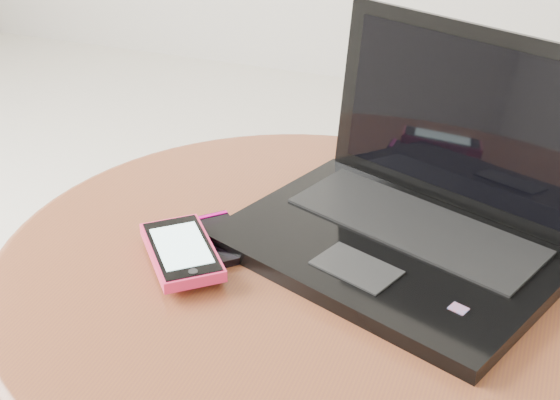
% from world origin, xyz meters
% --- Properties ---
extents(table, '(0.69, 0.69, 0.55)m').
position_xyz_m(table, '(-0.04, 0.08, 0.43)').
color(table, '#532B17').
rests_on(table, ground).
extents(laptop, '(0.43, 0.38, 0.23)m').
position_xyz_m(laptop, '(0.07, 0.16, 0.59)').
color(laptop, black).
rests_on(laptop, table).
extents(phone_black, '(0.11, 0.11, 0.01)m').
position_xyz_m(phone_black, '(-0.14, 0.08, 0.56)').
color(phone_black, black).
rests_on(phone_black, table).
extents(phone_pink, '(0.13, 0.14, 0.02)m').
position_xyz_m(phone_pink, '(-0.16, 0.03, 0.57)').
color(phone_pink, '#E82758').
rests_on(phone_pink, phone_black).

